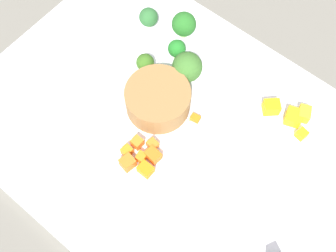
% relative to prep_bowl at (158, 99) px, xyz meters
% --- Properties ---
extents(ground_plane, '(4.00, 4.00, 0.00)m').
position_rel_prep_bowl_xyz_m(ground_plane, '(0.03, -0.02, -0.03)').
color(ground_plane, slate).
extents(cutting_board, '(0.52, 0.39, 0.01)m').
position_rel_prep_bowl_xyz_m(cutting_board, '(0.03, -0.02, -0.02)').
color(cutting_board, white).
rests_on(cutting_board, ground_plane).
extents(prep_bowl, '(0.09, 0.09, 0.04)m').
position_rel_prep_bowl_xyz_m(prep_bowl, '(0.00, 0.00, 0.00)').
color(prep_bowl, olive).
rests_on(prep_bowl, cutting_board).
extents(chef_knife, '(0.26, 0.14, 0.02)m').
position_rel_prep_bowl_xyz_m(chef_knife, '(0.22, -0.07, -0.01)').
color(chef_knife, silver).
rests_on(chef_knife, cutting_board).
extents(carrot_dice_0, '(0.01, 0.01, 0.01)m').
position_rel_prep_bowl_xyz_m(carrot_dice_0, '(0.03, -0.05, -0.01)').
color(carrot_dice_0, orange).
rests_on(carrot_dice_0, cutting_board).
extents(carrot_dice_1, '(0.02, 0.02, 0.01)m').
position_rel_prep_bowl_xyz_m(carrot_dice_1, '(0.05, -0.08, -0.01)').
color(carrot_dice_1, orange).
rests_on(carrot_dice_1, cutting_board).
extents(carrot_dice_2, '(0.01, 0.01, 0.01)m').
position_rel_prep_bowl_xyz_m(carrot_dice_2, '(0.03, -0.07, -0.01)').
color(carrot_dice_2, orange).
rests_on(carrot_dice_2, cutting_board).
extents(carrot_dice_3, '(0.02, 0.02, 0.02)m').
position_rel_prep_bowl_xyz_m(carrot_dice_3, '(0.03, -0.09, -0.01)').
color(carrot_dice_3, orange).
rests_on(carrot_dice_3, cutting_board).
extents(carrot_dice_4, '(0.01, 0.01, 0.01)m').
position_rel_prep_bowl_xyz_m(carrot_dice_4, '(0.02, -0.06, -0.01)').
color(carrot_dice_4, orange).
rests_on(carrot_dice_4, cutting_board).
extents(carrot_dice_5, '(0.01, 0.01, 0.01)m').
position_rel_prep_bowl_xyz_m(carrot_dice_5, '(0.05, 0.01, -0.01)').
color(carrot_dice_5, orange).
rests_on(carrot_dice_5, cutting_board).
extents(carrot_dice_6, '(0.02, 0.02, 0.01)m').
position_rel_prep_bowl_xyz_m(carrot_dice_6, '(0.04, -0.06, -0.01)').
color(carrot_dice_6, orange).
rests_on(carrot_dice_6, cutting_board).
extents(carrot_dice_7, '(0.01, 0.01, 0.01)m').
position_rel_prep_bowl_xyz_m(carrot_dice_7, '(0.01, -0.08, -0.01)').
color(carrot_dice_7, orange).
rests_on(carrot_dice_7, cutting_board).
extents(pepper_dice_0, '(0.03, 0.03, 0.02)m').
position_rel_prep_bowl_xyz_m(pepper_dice_0, '(0.15, 0.10, -0.01)').
color(pepper_dice_0, yellow).
rests_on(pepper_dice_0, cutting_board).
extents(pepper_dice_1, '(0.01, 0.02, 0.01)m').
position_rel_prep_bowl_xyz_m(pepper_dice_1, '(0.17, 0.08, -0.01)').
color(pepper_dice_1, yellow).
rests_on(pepper_dice_1, cutting_board).
extents(pepper_dice_2, '(0.03, 0.03, 0.02)m').
position_rel_prep_bowl_xyz_m(pepper_dice_2, '(0.12, 0.09, -0.01)').
color(pepper_dice_2, yellow).
rests_on(pepper_dice_2, cutting_board).
extents(pepper_dice_3, '(0.02, 0.02, 0.02)m').
position_rel_prep_bowl_xyz_m(pepper_dice_3, '(0.16, 0.11, -0.01)').
color(pepper_dice_3, yellow).
rests_on(pepper_dice_3, cutting_board).
extents(broccoli_floret_0, '(0.02, 0.02, 0.03)m').
position_rel_prep_bowl_xyz_m(broccoli_floret_0, '(-0.03, 0.08, 0.00)').
color(broccoli_floret_0, '#93C15E').
rests_on(broccoli_floret_0, cutting_board).
extents(broccoli_floret_1, '(0.03, 0.03, 0.03)m').
position_rel_prep_bowl_xyz_m(broccoli_floret_1, '(-0.10, 0.10, -0.00)').
color(broccoli_floret_1, '#89BF55').
rests_on(broccoli_floret_1, cutting_board).
extents(broccoli_floret_2, '(0.04, 0.04, 0.04)m').
position_rel_prep_bowl_xyz_m(broccoli_floret_2, '(-0.05, 0.11, 0.01)').
color(broccoli_floret_2, '#8BC369').
rests_on(broccoli_floret_2, cutting_board).
extents(broccoli_floret_3, '(0.04, 0.04, 0.05)m').
position_rel_prep_bowl_xyz_m(broccoli_floret_3, '(0.00, 0.06, 0.01)').
color(broccoli_floret_3, '#8DB259').
rests_on(broccoli_floret_3, cutting_board).
extents(broccoli_floret_4, '(0.02, 0.02, 0.03)m').
position_rel_prep_bowl_xyz_m(broccoli_floret_4, '(-0.05, 0.03, 0.00)').
color(broccoli_floret_4, '#96B555').
rests_on(broccoli_floret_4, cutting_board).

